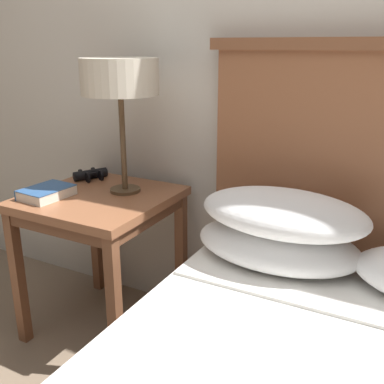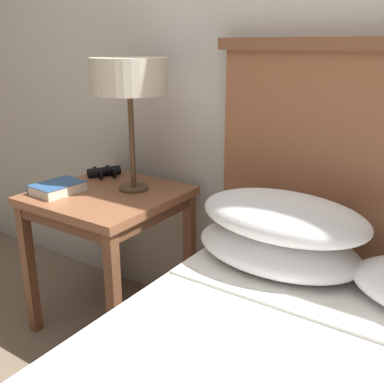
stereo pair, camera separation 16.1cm
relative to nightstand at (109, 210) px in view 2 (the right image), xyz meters
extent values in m
cube|color=beige|center=(0.64, 0.36, 0.74)|extent=(8.00, 0.06, 2.60)
cube|color=brown|center=(0.00, 0.00, 0.07)|extent=(0.58, 0.58, 0.04)
cube|color=brown|center=(0.00, 0.00, 0.03)|extent=(0.55, 0.55, 0.05)
cube|color=brown|center=(-0.26, -0.26, -0.25)|extent=(0.04, 0.04, 0.61)
cube|color=brown|center=(0.26, -0.26, -0.25)|extent=(0.04, 0.04, 0.61)
cube|color=brown|center=(-0.26, 0.26, -0.25)|extent=(0.04, 0.04, 0.61)
cube|color=brown|center=(0.26, 0.26, -0.25)|extent=(0.04, 0.04, 0.61)
cube|color=white|center=(1.06, -0.06, -0.07)|extent=(1.15, 0.28, 0.01)
cube|color=brown|center=(1.06, 0.29, 0.06)|extent=(1.26, 0.06, 1.23)
ellipsoid|color=white|center=(0.77, 0.05, 0.00)|extent=(0.60, 0.36, 0.15)
ellipsoid|color=white|center=(0.79, 0.05, 0.13)|extent=(0.60, 0.36, 0.15)
cylinder|color=#4C3823|center=(0.07, 0.09, 0.09)|extent=(0.13, 0.13, 0.01)
cylinder|color=#4C3823|center=(0.07, 0.09, 0.30)|extent=(0.02, 0.02, 0.40)
cylinder|color=beige|center=(0.07, 0.09, 0.57)|extent=(0.32, 0.32, 0.14)
cube|color=silver|center=(-0.17, -0.13, 0.11)|extent=(0.16, 0.21, 0.04)
cube|color=#2D568E|center=(-0.17, -0.13, 0.13)|extent=(0.17, 0.21, 0.00)
cube|color=#2D568E|center=(-0.24, -0.12, 0.11)|extent=(0.02, 0.20, 0.04)
cylinder|color=black|center=(-0.20, 0.14, 0.11)|extent=(0.08, 0.10, 0.04)
cylinder|color=black|center=(-0.16, 0.12, 0.11)|extent=(0.05, 0.03, 0.05)
cylinder|color=black|center=(-0.24, 0.17, 0.11)|extent=(0.04, 0.03, 0.04)
cylinder|color=black|center=(-0.17, 0.20, 0.11)|extent=(0.08, 0.10, 0.04)
cylinder|color=black|center=(-0.13, 0.18, 0.11)|extent=(0.05, 0.03, 0.05)
cylinder|color=black|center=(-0.21, 0.22, 0.11)|extent=(0.04, 0.03, 0.04)
cube|color=black|center=(-0.19, 0.17, 0.12)|extent=(0.07, 0.06, 0.01)
cylinder|color=black|center=(-0.19, 0.17, 0.12)|extent=(0.02, 0.02, 0.02)
camera|label=1|loc=(1.20, -1.41, 0.69)|focal=42.00mm
camera|label=2|loc=(1.33, -1.32, 0.69)|focal=42.00mm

